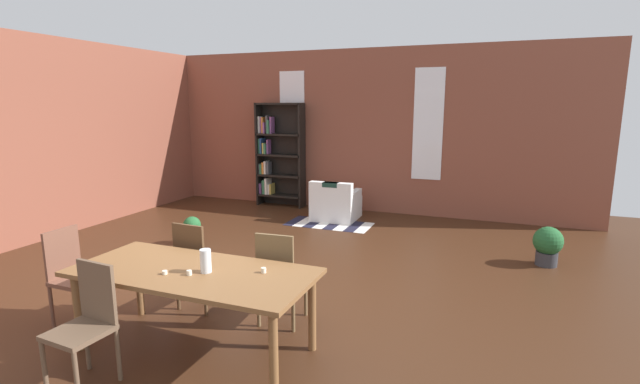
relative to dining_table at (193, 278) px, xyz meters
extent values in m
plane|color=#3F2414|center=(-0.27, 1.37, -0.67)|extent=(11.28, 11.28, 0.00)
cube|color=brown|center=(-0.27, 5.77, 0.93)|extent=(8.99, 0.12, 3.20)
cube|color=white|center=(-1.67, 5.70, 1.09)|extent=(0.55, 0.02, 2.08)
cube|color=white|center=(1.13, 5.70, 1.09)|extent=(0.55, 0.02, 2.08)
cube|color=brown|center=(0.00, 0.00, 0.05)|extent=(2.12, 0.94, 0.04)
cylinder|color=brown|center=(-0.96, -0.37, -0.32)|extent=(0.07, 0.07, 0.70)
cylinder|color=brown|center=(0.96, -0.37, -0.32)|extent=(0.07, 0.07, 0.70)
cylinder|color=brown|center=(-0.96, 0.37, -0.32)|extent=(0.07, 0.07, 0.70)
cylinder|color=brown|center=(0.96, 0.37, -0.32)|extent=(0.07, 0.07, 0.70)
cylinder|color=silver|center=(0.14, 0.00, 0.18)|extent=(0.09, 0.09, 0.20)
cylinder|color=silver|center=(-0.15, -0.17, 0.09)|extent=(0.04, 0.04, 0.03)
cylinder|color=silver|center=(0.60, 0.17, 0.10)|extent=(0.04, 0.04, 0.04)
cylinder|color=silver|center=(0.05, -0.11, 0.10)|extent=(0.04, 0.04, 0.04)
cube|color=brown|center=(-0.48, -0.77, -0.22)|extent=(0.43, 0.43, 0.04)
cube|color=brown|center=(-0.46, -0.59, 0.03)|extent=(0.38, 0.06, 0.50)
cylinder|color=brown|center=(-0.67, -0.94, -0.45)|extent=(0.04, 0.04, 0.43)
cylinder|color=brown|center=(-0.31, -0.96, -0.45)|extent=(0.04, 0.04, 0.43)
cylinder|color=brown|center=(-0.64, -0.58, -0.45)|extent=(0.04, 0.04, 0.43)
cylinder|color=brown|center=(-0.28, -0.60, -0.45)|extent=(0.04, 0.04, 0.43)
cube|color=#513721|center=(-0.48, 0.77, -0.22)|extent=(0.42, 0.42, 0.04)
cube|color=#513721|center=(-0.49, 0.58, 0.03)|extent=(0.38, 0.05, 0.50)
cylinder|color=#513721|center=(-0.29, 0.94, -0.45)|extent=(0.04, 0.04, 0.43)
cylinder|color=#513721|center=(-0.65, 0.96, -0.45)|extent=(0.04, 0.04, 0.43)
cylinder|color=#513721|center=(-0.31, 0.58, -0.45)|extent=(0.04, 0.04, 0.43)
cylinder|color=#513721|center=(-0.67, 0.60, -0.45)|extent=(0.04, 0.04, 0.43)
cube|color=brown|center=(-1.36, 0.00, -0.22)|extent=(0.40, 0.40, 0.04)
cube|color=brown|center=(-1.54, 0.00, 0.03)|extent=(0.03, 0.38, 0.50)
cylinder|color=brown|center=(-1.18, -0.18, -0.45)|extent=(0.04, 0.04, 0.43)
cylinder|color=brown|center=(-1.18, 0.18, -0.45)|extent=(0.04, 0.04, 0.43)
cylinder|color=brown|center=(-1.54, -0.18, -0.45)|extent=(0.04, 0.04, 0.43)
cylinder|color=brown|center=(-1.54, 0.18, -0.45)|extent=(0.04, 0.04, 0.43)
cube|color=brown|center=(0.48, 0.77, -0.22)|extent=(0.43, 0.43, 0.04)
cube|color=brown|center=(0.49, 0.59, 0.03)|extent=(0.38, 0.06, 0.50)
cylinder|color=brown|center=(0.64, 0.96, -0.45)|extent=(0.04, 0.04, 0.43)
cylinder|color=brown|center=(0.29, 0.94, -0.45)|extent=(0.04, 0.04, 0.43)
cylinder|color=brown|center=(0.67, 0.60, -0.45)|extent=(0.04, 0.04, 0.43)
cylinder|color=brown|center=(0.31, 0.58, -0.45)|extent=(0.04, 0.04, 0.43)
cube|color=black|center=(-2.37, 5.51, 0.41)|extent=(0.04, 0.30, 2.16)
cube|color=black|center=(-1.37, 5.51, 0.41)|extent=(0.04, 0.30, 2.16)
cube|color=black|center=(-1.87, 5.66, 0.41)|extent=(1.03, 0.01, 2.16)
cube|color=black|center=(-1.87, 5.51, -0.45)|extent=(0.99, 0.30, 0.04)
cube|color=#8C4C8C|center=(-2.32, 5.51, -0.32)|extent=(0.05, 0.19, 0.22)
cube|color=#33724C|center=(-2.27, 5.51, -0.30)|extent=(0.03, 0.15, 0.27)
cube|color=#33724C|center=(-2.23, 5.51, -0.28)|extent=(0.04, 0.23, 0.30)
cube|color=white|center=(-2.17, 5.51, -0.26)|extent=(0.05, 0.25, 0.34)
cube|color=white|center=(-2.12, 5.51, -0.33)|extent=(0.04, 0.20, 0.21)
cube|color=gold|center=(-2.08, 5.51, -0.32)|extent=(0.03, 0.21, 0.23)
cube|color=black|center=(-1.87, 5.51, -0.02)|extent=(0.99, 0.30, 0.04)
cube|color=#4C4C51|center=(-2.33, 5.51, 0.11)|extent=(0.03, 0.18, 0.22)
cube|color=#33724C|center=(-2.30, 5.51, 0.11)|extent=(0.04, 0.22, 0.21)
cube|color=orange|center=(-2.24, 5.51, 0.12)|extent=(0.04, 0.22, 0.25)
cube|color=white|center=(-2.20, 5.51, 0.14)|extent=(0.04, 0.21, 0.28)
cube|color=#4C4C51|center=(-2.14, 5.51, 0.13)|extent=(0.05, 0.17, 0.26)
cube|color=black|center=(-1.87, 5.51, 0.41)|extent=(0.99, 0.30, 0.04)
cube|color=#33724C|center=(-2.33, 5.51, 0.59)|extent=(0.04, 0.17, 0.31)
cube|color=#284C8C|center=(-2.28, 5.51, 0.59)|extent=(0.03, 0.22, 0.32)
cube|color=gold|center=(-2.23, 5.51, 0.55)|extent=(0.04, 0.19, 0.23)
cube|color=#33724C|center=(-2.18, 5.51, 0.54)|extent=(0.04, 0.24, 0.22)
cube|color=#8C4C8C|center=(-2.14, 5.51, 0.58)|extent=(0.03, 0.15, 0.30)
cube|color=black|center=(-1.87, 5.51, 0.84)|extent=(0.99, 0.30, 0.04)
cube|color=white|center=(-2.32, 5.51, 1.04)|extent=(0.05, 0.16, 0.35)
cube|color=#8C4C8C|center=(-2.28, 5.51, 1.03)|extent=(0.03, 0.15, 0.33)
cube|color=orange|center=(-2.24, 5.51, 1.03)|extent=(0.04, 0.20, 0.33)
cube|color=#8C4C8C|center=(-2.19, 5.51, 0.98)|extent=(0.03, 0.24, 0.22)
cube|color=#4C4C51|center=(-2.14, 5.51, 1.05)|extent=(0.04, 0.16, 0.37)
cube|color=#33724C|center=(-2.09, 5.51, 1.00)|extent=(0.04, 0.25, 0.27)
cube|color=#8C4C8C|center=(-2.05, 5.51, 1.04)|extent=(0.04, 0.16, 0.34)
cube|color=black|center=(-1.87, 5.51, 1.47)|extent=(0.99, 0.30, 0.04)
cube|color=white|center=(-0.39, 4.86, -0.47)|extent=(0.82, 0.82, 0.40)
cube|color=white|center=(-0.39, 4.54, -0.09)|extent=(0.80, 0.18, 0.35)
cube|color=white|center=(-0.05, 4.87, -0.19)|extent=(0.13, 0.72, 0.15)
cube|color=white|center=(-0.73, 4.85, -0.19)|extent=(0.13, 0.72, 0.15)
cube|color=#19382D|center=(-0.39, 4.54, 0.04)|extent=(0.28, 0.18, 0.08)
cylinder|color=#333338|center=(3.09, 3.51, -0.57)|extent=(0.28, 0.28, 0.19)
sphere|color=#235B2D|center=(3.09, 3.51, -0.33)|extent=(0.38, 0.38, 0.38)
cylinder|color=#333338|center=(-1.94, 2.55, -0.57)|extent=(0.23, 0.23, 0.19)
sphere|color=#235B2D|center=(-1.94, 2.55, -0.37)|extent=(0.27, 0.27, 0.27)
cube|color=#1E1E33|center=(-1.04, 4.43, -0.66)|extent=(0.19, 0.73, 0.01)
cube|color=white|center=(-0.85, 4.43, -0.66)|extent=(0.19, 0.73, 0.01)
cube|color=#1E1E33|center=(-0.66, 4.43, -0.66)|extent=(0.19, 0.73, 0.01)
cube|color=white|center=(-0.47, 4.43, -0.66)|extent=(0.19, 0.73, 0.01)
cube|color=#1E1E33|center=(-0.28, 4.43, -0.66)|extent=(0.19, 0.73, 0.01)
cube|color=white|center=(-0.09, 4.43, -0.66)|extent=(0.19, 0.73, 0.01)
cube|color=#1E1E33|center=(0.10, 4.43, -0.66)|extent=(0.19, 0.73, 0.01)
cube|color=white|center=(0.29, 4.43, -0.66)|extent=(0.19, 0.73, 0.01)
camera|label=1|loc=(2.37, -3.06, 1.48)|focal=25.60mm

